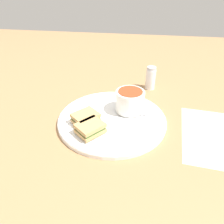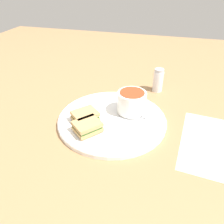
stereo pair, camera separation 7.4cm
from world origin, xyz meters
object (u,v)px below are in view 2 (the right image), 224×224
soup_bowl (132,102)px  spoon (143,117)px  sandwich_half_far (87,126)px  salt_shaker (158,80)px  sandwich_half_near (85,116)px

soup_bowl → spoon: (0.05, -0.03, -0.03)m
sandwich_half_far → salt_shaker: 0.41m
salt_shaker → sandwich_half_near: bearing=-124.2°
soup_bowl → salt_shaker: salt_shaker is taller
sandwich_half_near → salt_shaker: bearing=55.8°
soup_bowl → sandwich_half_near: soup_bowl is taller
salt_shaker → sandwich_half_far: bearing=-116.9°
soup_bowl → salt_shaker: (0.07, 0.22, -0.01)m
sandwich_half_far → salt_shaker: (0.18, 0.36, 0.02)m
soup_bowl → sandwich_half_far: size_ratio=0.98×
soup_bowl → sandwich_half_far: soup_bowl is taller
sandwich_half_near → soup_bowl: bearing=34.5°
soup_bowl → spoon: soup_bowl is taller
soup_bowl → salt_shaker: 0.23m
sandwich_half_near → sandwich_half_far: bearing=-61.8°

